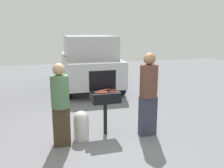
% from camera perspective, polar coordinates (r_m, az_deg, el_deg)
% --- Properties ---
extents(ground_plane, '(24.00, 24.00, 0.00)m').
position_cam_1_polar(ground_plane, '(5.21, -3.33, -12.98)').
color(ground_plane, slate).
extents(bbq_grill, '(0.60, 0.44, 0.96)m').
position_cam_1_polar(bbq_grill, '(5.23, -1.61, -3.35)').
color(bbq_grill, black).
rests_on(bbq_grill, ground).
extents(grill_lid_open, '(0.60, 0.05, 0.42)m').
position_cam_1_polar(grill_lid_open, '(5.35, -2.23, 0.95)').
color(grill_lid_open, black).
rests_on(grill_lid_open, bbq_grill).
extents(hot_dog_0, '(0.13, 0.03, 0.03)m').
position_cam_1_polar(hot_dog_0, '(5.21, -2.45, -1.60)').
color(hot_dog_0, '#AD4228').
rests_on(hot_dog_0, bbq_grill).
extents(hot_dog_1, '(0.13, 0.04, 0.03)m').
position_cam_1_polar(hot_dog_1, '(5.07, -3.16, -2.01)').
color(hot_dog_1, '#B74C33').
rests_on(hot_dog_1, bbq_grill).
extents(hot_dog_2, '(0.13, 0.04, 0.03)m').
position_cam_1_polar(hot_dog_2, '(5.11, -1.79, -1.89)').
color(hot_dog_2, '#B74C33').
rests_on(hot_dog_2, bbq_grill).
extents(hot_dog_3, '(0.13, 0.04, 0.03)m').
position_cam_1_polar(hot_dog_3, '(5.06, -1.83, -2.03)').
color(hot_dog_3, '#AD4228').
rests_on(hot_dog_3, bbq_grill).
extents(hot_dog_4, '(0.13, 0.03, 0.03)m').
position_cam_1_polar(hot_dog_4, '(5.17, -2.47, -1.70)').
color(hot_dog_4, '#B74C33').
rests_on(hot_dog_4, bbq_grill).
extents(hot_dog_5, '(0.13, 0.03, 0.03)m').
position_cam_1_polar(hot_dog_5, '(5.32, -1.12, -1.28)').
color(hot_dog_5, '#B74C33').
rests_on(hot_dog_5, bbq_grill).
extents(hot_dog_6, '(0.13, 0.04, 0.03)m').
position_cam_1_polar(hot_dog_6, '(5.26, 0.35, -1.45)').
color(hot_dog_6, '#B74C33').
rests_on(hot_dog_6, bbq_grill).
extents(hot_dog_7, '(0.13, 0.03, 0.03)m').
position_cam_1_polar(hot_dog_7, '(5.09, 0.07, -1.91)').
color(hot_dog_7, '#AD4228').
rests_on(hot_dog_7, bbq_grill).
extents(hot_dog_8, '(0.13, 0.03, 0.03)m').
position_cam_1_polar(hot_dog_8, '(5.11, -3.47, -1.90)').
color(hot_dog_8, '#C6593D').
rests_on(hot_dog_8, bbq_grill).
extents(hot_dog_9, '(0.13, 0.04, 0.03)m').
position_cam_1_polar(hot_dog_9, '(5.26, -2.08, -1.47)').
color(hot_dog_9, '#C6593D').
rests_on(hot_dog_9, bbq_grill).
extents(propane_tank, '(0.32, 0.32, 0.62)m').
position_cam_1_polar(propane_tank, '(5.17, -7.20, -9.42)').
color(propane_tank, silver).
rests_on(propane_tank, ground).
extents(person_left, '(0.35, 0.35, 1.64)m').
position_cam_1_polar(person_left, '(4.78, -11.99, -4.19)').
color(person_left, '#3F3323').
rests_on(person_left, ground).
extents(person_right, '(0.38, 0.38, 1.79)m').
position_cam_1_polar(person_right, '(5.21, 8.51, -1.74)').
color(person_right, '#333847').
rests_on(person_right, ground).
extents(parked_minivan, '(2.17, 4.47, 2.02)m').
position_cam_1_polar(parked_minivan, '(9.69, -5.48, 5.30)').
color(parked_minivan, '#B7B7BC').
rests_on(parked_minivan, ground).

